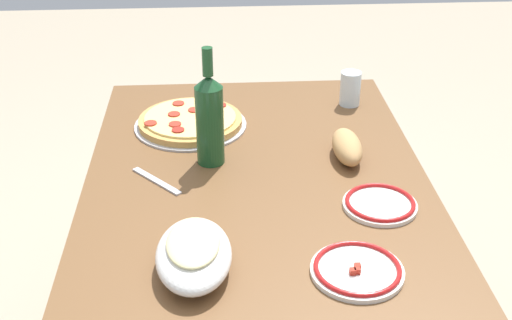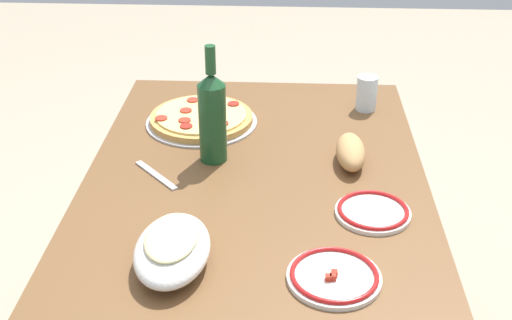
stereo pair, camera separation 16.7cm
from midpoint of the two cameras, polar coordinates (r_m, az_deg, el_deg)
The scene contains 9 objects.
dining_table at distance 1.76m, azimuth -2.72°, elevation -4.98°, with size 1.13×0.84×0.76m.
pepperoni_pizza at distance 1.91m, azimuth -8.04°, elevation 3.17°, with size 0.31×0.31×0.03m.
baked_pasta_dish at distance 1.35m, azimuth -8.85°, elevation -7.80°, with size 0.24×0.15×0.08m.
wine_bottle at distance 1.67m, azimuth -6.79°, elevation 3.48°, with size 0.07×0.07×0.30m.
water_glass at distance 2.02m, azimuth 5.61°, elevation 5.96°, with size 0.06×0.06×0.10m, color silver.
side_plate_near at distance 1.54m, azimuth 7.39°, elevation -3.77°, with size 0.17×0.17×0.02m.
side_plate_far at distance 1.34m, azimuth 4.99°, elevation -9.31°, with size 0.19×0.19×0.02m.
bread_loaf at distance 1.73m, azimuth 4.95°, elevation 1.04°, with size 0.17×0.07×0.07m, color tan.
fork_right at distance 1.66m, azimuth -11.23°, elevation -1.83°, with size 0.17×0.02×0.01m, color #B7B7BC.
Camera 1 is at (1.45, -0.09, 1.60)m, focal length 47.50 mm.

